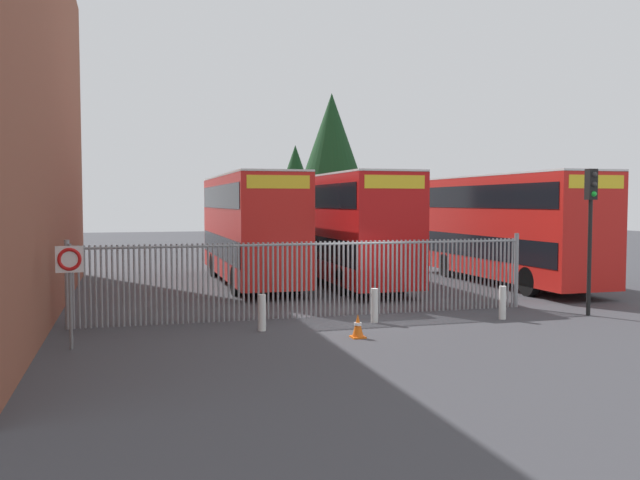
% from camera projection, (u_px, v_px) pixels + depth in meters
% --- Properties ---
extents(ground_plane, '(100.00, 100.00, 0.00)m').
position_uv_depth(ground_plane, '(293.00, 283.00, 27.33)').
color(ground_plane, '#3D3D42').
extents(palisade_fence, '(13.50, 0.14, 2.35)m').
position_uv_depth(palisade_fence, '(313.00, 277.00, 19.21)').
color(palisade_fence, gray).
rests_on(palisade_fence, ground).
extents(double_decker_bus_near_gate, '(2.54, 10.81, 4.42)m').
position_uv_depth(double_decker_bus_near_gate, '(250.00, 224.00, 27.11)').
color(double_decker_bus_near_gate, red).
rests_on(double_decker_bus_near_gate, ground).
extents(double_decker_bus_behind_fence_left, '(2.54, 10.81, 4.42)m').
position_uv_depth(double_decker_bus_behind_fence_left, '(506.00, 225.00, 26.95)').
color(double_decker_bus_behind_fence_left, red).
rests_on(double_decker_bus_behind_fence_left, ground).
extents(double_decker_bus_behind_fence_right, '(2.54, 10.81, 4.42)m').
position_uv_depth(double_decker_bus_behind_fence_right, '(344.00, 224.00, 27.05)').
color(double_decker_bus_behind_fence_right, red).
rests_on(double_decker_bus_behind_fence_right, ground).
extents(bollard_near_left, '(0.20, 0.20, 0.95)m').
position_uv_depth(bollard_near_left, '(262.00, 313.00, 17.19)').
color(bollard_near_left, silver).
rests_on(bollard_near_left, ground).
extents(bollard_center_front, '(0.20, 0.20, 0.95)m').
position_uv_depth(bollard_center_front, '(375.00, 306.00, 18.37)').
color(bollard_center_front, silver).
rests_on(bollard_center_front, ground).
extents(bollard_near_right, '(0.20, 0.20, 0.95)m').
position_uv_depth(bollard_near_right, '(503.00, 303.00, 18.89)').
color(bollard_near_right, silver).
rests_on(bollard_near_right, ground).
extents(traffic_cone_by_gate, '(0.34, 0.34, 0.59)m').
position_uv_depth(traffic_cone_by_gate, '(358.00, 326.00, 16.32)').
color(traffic_cone_by_gate, orange).
rests_on(traffic_cone_by_gate, ground).
extents(speed_limit_sign_post, '(0.60, 0.14, 2.40)m').
position_uv_depth(speed_limit_sign_post, '(70.00, 271.00, 14.94)').
color(speed_limit_sign_post, slate).
rests_on(speed_limit_sign_post, ground).
extents(traffic_light_kerbside, '(0.28, 0.33, 4.30)m').
position_uv_depth(traffic_light_kerbside, '(591.00, 214.00, 19.39)').
color(traffic_light_kerbside, black).
rests_on(traffic_light_kerbside, ground).
extents(tree_tall_back, '(3.64, 3.64, 7.42)m').
position_uv_depth(tree_tall_back, '(295.00, 182.00, 47.73)').
color(tree_tall_back, '#4C3823').
rests_on(tree_tall_back, ground).
extents(tree_short_side, '(5.42, 5.42, 10.24)m').
position_uv_depth(tree_short_side, '(332.00, 155.00, 42.28)').
color(tree_short_side, '#4C3823').
rests_on(tree_short_side, ground).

